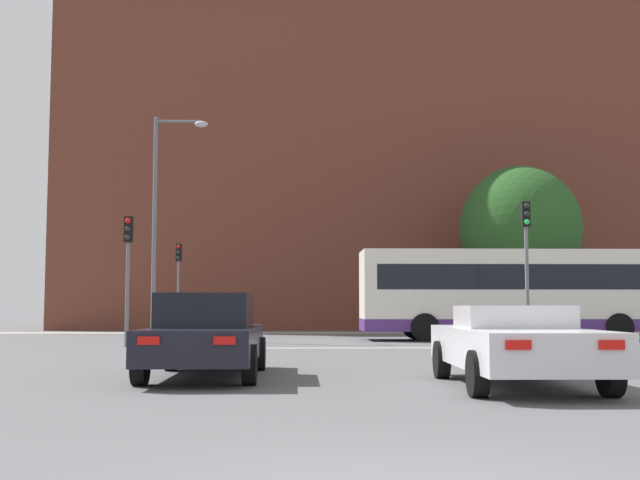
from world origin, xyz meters
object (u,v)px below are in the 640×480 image
at_px(car_roadster_right, 515,344).
at_px(car_saloon_left, 206,335).
at_px(traffic_light_far_left, 178,273).
at_px(street_lamp_junction, 163,206).
at_px(traffic_light_far_right, 436,279).
at_px(traffic_light_near_left, 128,259).
at_px(bus_crossing_lead, 512,292).
at_px(traffic_light_near_right, 527,249).
at_px(pedestrian_waiting, 164,312).

bearing_deg(car_roadster_right, car_saloon_left, 160.85).
distance_m(car_roadster_right, traffic_light_far_left, 26.41).
bearing_deg(street_lamp_junction, traffic_light_far_left, 94.16).
distance_m(traffic_light_far_left, traffic_light_far_right, 12.03).
height_order(car_saloon_left, traffic_light_near_left, traffic_light_near_left).
distance_m(bus_crossing_lead, traffic_light_far_right, 8.15).
height_order(car_saloon_left, traffic_light_near_right, traffic_light_near_right).
distance_m(car_roadster_right, street_lamp_junction, 19.24).
relative_size(traffic_light_near_left, pedestrian_waiting, 2.44).
height_order(car_saloon_left, street_lamp_junction, street_lamp_junction).
relative_size(car_saloon_left, traffic_light_near_right, 1.07).
bearing_deg(bus_crossing_lead, car_saloon_left, -31.93).
xyz_separation_m(car_saloon_left, traffic_light_near_right, (8.76, 10.68, 2.29)).
height_order(car_roadster_right, street_lamp_junction, street_lamp_junction).
distance_m(bus_crossing_lead, street_lamp_junction, 13.26).
bearing_deg(traffic_light_far_left, car_saloon_left, -80.33).
distance_m(traffic_light_far_left, pedestrian_waiting, 2.22).
xyz_separation_m(car_saloon_left, street_lamp_junction, (-3.34, 15.03, 4.17)).
xyz_separation_m(bus_crossing_lead, traffic_light_far_right, (-1.44, 7.99, 0.77)).
bearing_deg(pedestrian_waiting, car_saloon_left, 45.07).
height_order(bus_crossing_lead, traffic_light_far_left, traffic_light_far_left).
bearing_deg(traffic_light_near_right, traffic_light_far_left, 135.85).
xyz_separation_m(car_saloon_left, traffic_light_far_right, (8.10, 23.30, 1.80)).
bearing_deg(traffic_light_far_right, traffic_light_near_left, -132.70).
height_order(traffic_light_far_right, pedestrian_waiting, traffic_light_far_right).
relative_size(car_saloon_left, car_roadster_right, 1.01).
xyz_separation_m(traffic_light_near_right, traffic_light_near_left, (-12.40, -0.10, -0.32)).
relative_size(car_roadster_right, pedestrian_waiting, 2.92).
bearing_deg(pedestrian_waiting, traffic_light_near_left, 38.59).
bearing_deg(car_saloon_left, pedestrian_waiting, 101.43).
xyz_separation_m(traffic_light_far_right, pedestrian_waiting, (-12.83, 0.66, -1.58)).
relative_size(car_saloon_left, traffic_light_far_right, 1.30).
bearing_deg(car_saloon_left, traffic_light_far_left, 99.93).
xyz_separation_m(traffic_light_far_left, traffic_light_near_left, (0.28, -12.41, -0.08)).
bearing_deg(street_lamp_junction, pedestrian_waiting, 98.86).
bearing_deg(traffic_light_near_right, pedestrian_waiting, 135.47).
xyz_separation_m(car_roadster_right, street_lamp_junction, (-8.30, 16.82, 4.26)).
relative_size(traffic_light_near_left, street_lamp_junction, 0.49).
bearing_deg(traffic_light_near_left, car_roadster_right, -55.23).
bearing_deg(car_roadster_right, pedestrian_waiting, 111.34).
height_order(car_roadster_right, traffic_light_near_right, traffic_light_near_right).
bearing_deg(bus_crossing_lead, pedestrian_waiting, -121.20).
bearing_deg(traffic_light_near_left, pedestrian_waiting, 94.69).
bearing_deg(traffic_light_near_left, traffic_light_near_right, 0.44).
xyz_separation_m(car_saloon_left, traffic_light_near_left, (-3.63, 10.59, 1.97)).
relative_size(car_saloon_left, traffic_light_near_left, 1.21).
relative_size(car_roadster_right, street_lamp_junction, 0.59).
bearing_deg(car_saloon_left, traffic_light_near_left, 109.20).
bearing_deg(car_roadster_right, bus_crossing_lead, 75.72).
relative_size(bus_crossing_lead, traffic_light_far_left, 2.71).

